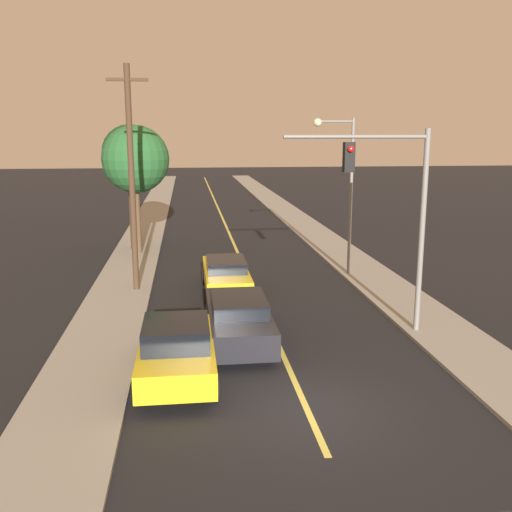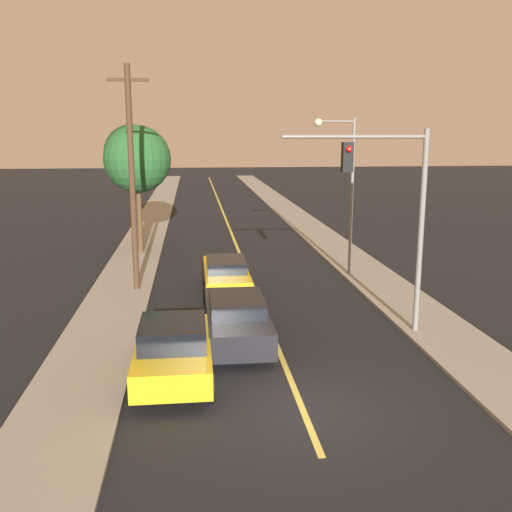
# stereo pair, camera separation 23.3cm
# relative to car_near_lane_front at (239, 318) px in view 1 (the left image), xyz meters

# --- Properties ---
(ground_plane) EXTENTS (200.00, 200.00, 0.00)m
(ground_plane) POSITION_rel_car_near_lane_front_xyz_m (1.20, -4.83, -0.78)
(ground_plane) COLOR black
(road_surface) EXTENTS (8.55, 80.00, 0.01)m
(road_surface) POSITION_rel_car_near_lane_front_xyz_m (1.20, 31.17, -0.77)
(road_surface) COLOR black
(road_surface) RESTS_ON ground
(sidewalk_left) EXTENTS (2.50, 80.00, 0.12)m
(sidewalk_left) POSITION_rel_car_near_lane_front_xyz_m (-4.33, 31.17, -0.72)
(sidewalk_left) COLOR gray
(sidewalk_left) RESTS_ON ground
(sidewalk_right) EXTENTS (2.50, 80.00, 0.12)m
(sidewalk_right) POSITION_rel_car_near_lane_front_xyz_m (6.72, 31.17, -0.72)
(sidewalk_right) COLOR gray
(sidewalk_right) RESTS_ON ground
(car_near_lane_front) EXTENTS (1.99, 5.11, 1.50)m
(car_near_lane_front) POSITION_rel_car_near_lane_front_xyz_m (0.00, 0.00, 0.00)
(car_near_lane_front) COLOR black
(car_near_lane_front) RESTS_ON ground
(car_near_lane_second) EXTENTS (1.88, 4.98, 1.46)m
(car_near_lane_second) POSITION_rel_car_near_lane_front_xyz_m (-0.00, 5.65, -0.01)
(car_near_lane_second) COLOR gold
(car_near_lane_second) RESTS_ON ground
(car_outer_lane_front) EXTENTS (2.06, 4.44, 1.64)m
(car_outer_lane_front) POSITION_rel_car_near_lane_front_xyz_m (-1.88, -2.62, 0.06)
(car_outer_lane_front) COLOR gold
(car_outer_lane_front) RESTS_ON ground
(traffic_signal_mast) EXTENTS (4.58, 0.42, 6.47)m
(traffic_signal_mast) POSITION_rel_car_near_lane_front_xyz_m (4.87, 0.09, 3.69)
(traffic_signal_mast) COLOR slate
(traffic_signal_mast) RESTS_ON ground
(streetlamp_right) EXTENTS (1.86, 0.36, 6.98)m
(streetlamp_right) POSITION_rel_car_near_lane_front_xyz_m (5.39, 7.94, 3.83)
(streetlamp_right) COLOR slate
(streetlamp_right) RESTS_ON ground
(utility_pole_left) EXTENTS (1.60, 0.24, 8.94)m
(utility_pole_left) POSITION_rel_car_near_lane_front_xyz_m (-3.68, 6.28, 3.98)
(utility_pole_left) COLOR #422D1E
(utility_pole_left) RESTS_ON ground
(tree_left_near) EXTENTS (3.53, 3.53, 6.77)m
(tree_left_near) POSITION_rel_car_near_lane_front_xyz_m (-4.14, 13.80, 4.32)
(tree_left_near) COLOR #4C3823
(tree_left_near) RESTS_ON ground
(tree_left_far) EXTENTS (3.09, 3.09, 6.81)m
(tree_left_far) POSITION_rel_car_near_lane_front_xyz_m (-4.48, 14.98, 4.53)
(tree_left_far) COLOR #4C3823
(tree_left_far) RESTS_ON ground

